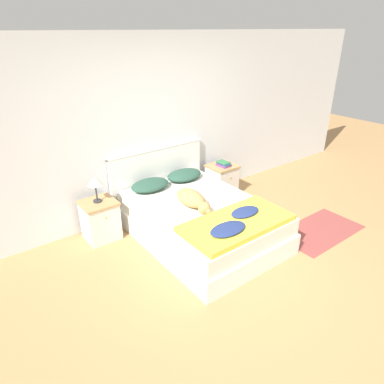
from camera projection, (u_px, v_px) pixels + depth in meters
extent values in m
plane|color=tan|center=(255.00, 275.00, 3.95)|extent=(16.00, 16.00, 0.00)
cube|color=silver|center=(153.00, 128.00, 4.92)|extent=(9.00, 0.06, 2.55)
cube|color=white|center=(201.00, 228.00, 4.60)|extent=(1.49, 2.07, 0.28)
cube|color=silver|center=(201.00, 212.00, 4.50)|extent=(1.43, 2.01, 0.22)
cube|color=white|center=(158.00, 179.00, 5.21)|extent=(1.57, 0.04, 0.97)
cylinder|color=white|center=(157.00, 149.00, 5.00)|extent=(1.57, 0.06, 0.06)
cube|color=silver|center=(101.00, 221.00, 4.55)|extent=(0.42, 0.39, 0.51)
cube|color=tan|center=(98.00, 203.00, 4.43)|extent=(0.44, 0.42, 0.03)
sphere|color=tan|center=(106.00, 218.00, 4.34)|extent=(0.02, 0.02, 0.02)
cube|color=silver|center=(222.00, 181.00, 5.72)|extent=(0.42, 0.39, 0.51)
cube|color=tan|center=(222.00, 166.00, 5.60)|extent=(0.44, 0.42, 0.03)
sphere|color=tan|center=(230.00, 177.00, 5.51)|extent=(0.02, 0.02, 0.02)
ellipsoid|color=#284C3D|center=(150.00, 185.00, 4.83)|extent=(0.56, 0.38, 0.14)
ellipsoid|color=#284C3D|center=(184.00, 175.00, 5.15)|extent=(0.56, 0.38, 0.14)
cube|color=yellow|center=(237.00, 223.00, 3.96)|extent=(1.32, 0.66, 0.06)
ellipsoid|color=navy|center=(228.00, 229.00, 3.74)|extent=(0.46, 0.27, 0.06)
ellipsoid|color=navy|center=(245.00, 212.00, 4.10)|extent=(0.39, 0.23, 0.05)
ellipsoid|color=tan|center=(191.00, 198.00, 4.39)|extent=(0.27, 0.49, 0.21)
sphere|color=tan|center=(204.00, 208.00, 4.20)|extent=(0.16, 0.16, 0.16)
ellipsoid|color=tan|center=(208.00, 211.00, 4.16)|extent=(0.07, 0.09, 0.06)
cone|color=tan|center=(201.00, 204.00, 4.16)|extent=(0.05, 0.05, 0.06)
cone|color=tan|center=(207.00, 202.00, 4.21)|extent=(0.05, 0.05, 0.06)
ellipsoid|color=tan|center=(184.00, 195.00, 4.59)|extent=(0.15, 0.22, 0.07)
cube|color=#703D7F|center=(224.00, 165.00, 5.56)|extent=(0.18, 0.21, 0.03)
cube|color=#285689|center=(224.00, 163.00, 5.55)|extent=(0.13, 0.22, 0.02)
cube|color=#337547|center=(223.00, 162.00, 5.55)|extent=(0.16, 0.21, 0.02)
cylinder|color=#2D2D33|center=(97.00, 201.00, 4.43)|extent=(0.11, 0.11, 0.02)
cylinder|color=#2D2D33|center=(96.00, 193.00, 4.38)|extent=(0.02, 0.02, 0.22)
cone|color=beige|center=(95.00, 181.00, 4.31)|extent=(0.19, 0.19, 0.11)
cube|color=#93423D|center=(319.00, 231.00, 4.80)|extent=(1.25, 0.69, 0.00)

